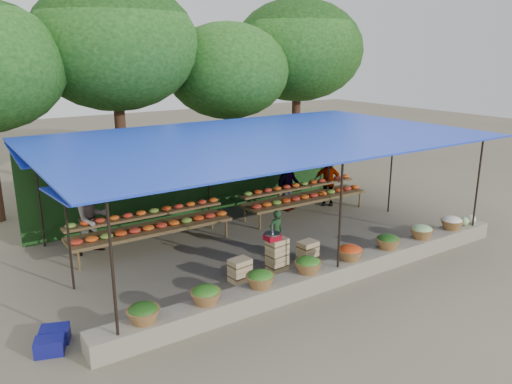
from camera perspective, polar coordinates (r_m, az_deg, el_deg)
ground at (r=13.17m, az=0.65°, el=-5.83°), size 60.00×60.00×0.00m
stone_curb at (r=11.11m, az=8.75°, el=-9.14°), size 10.60×0.55×0.40m
stall_canopy at (r=12.50m, az=0.50°, el=5.74°), size 10.80×6.60×2.82m
produce_baskets at (r=10.90m, az=8.43°, el=-7.54°), size 8.98×0.58×0.34m
netting_backdrop at (r=15.38m, az=-5.95°, el=2.15°), size 10.60×0.06×2.50m
tree_row at (r=17.82m, az=-9.35°, el=15.09°), size 16.51×5.50×7.12m
fruit_table_left at (r=13.00m, az=-11.90°, el=-3.62°), size 4.21×0.95×0.93m
fruit_table_right at (r=15.43m, az=5.55°, el=-0.27°), size 4.21×0.95×0.93m
crate_counter at (r=11.47m, az=2.31°, el=-7.53°), size 2.38×0.39×0.77m
weighing_scale at (r=11.21m, az=1.90°, el=-5.07°), size 0.35×0.35×0.37m
vendor_seated at (r=12.33m, az=2.30°, el=-4.59°), size 0.42×0.29×1.12m
customer_left at (r=12.90m, az=-18.23°, el=-2.90°), size 0.98×0.83×1.79m
customer_mid at (r=15.60m, az=3.84°, el=1.10°), size 1.32×0.98×1.82m
customer_right at (r=16.34m, az=8.20°, el=1.20°), size 0.95×0.89×1.57m
blue_crate_front at (r=9.58m, az=-21.99°, el=-14.87°), size 0.56×0.49×0.28m
blue_crate_back at (r=9.30m, az=-22.53°, el=-15.97°), size 0.55×0.47×0.28m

